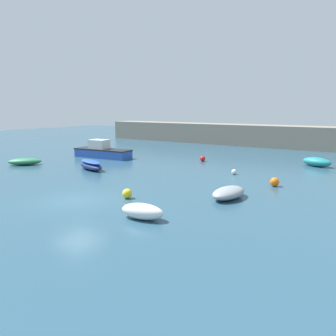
{
  "coord_description": "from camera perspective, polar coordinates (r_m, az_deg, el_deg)",
  "views": [
    {
      "loc": [
        14.17,
        -12.06,
        5.14
      ],
      "look_at": [
        0.16,
        9.07,
        0.49
      ],
      "focal_mm": 35.0,
      "sensor_mm": 36.0,
      "label": 1
    }
  ],
  "objects": [
    {
      "name": "mooring_buoy_orange",
      "position": [
        22.91,
        18.08,
        -2.32
      ],
      "size": [
        0.6,
        0.6,
        0.6
      ],
      "primitive_type": "sphere",
      "color": "orange",
      "rests_on": "ground_plane"
    },
    {
      "name": "rowboat_white_midwater",
      "position": [
        32.78,
        -23.68,
        1.04
      ],
      "size": [
        3.05,
        3.03,
        0.62
      ],
      "rotation": [
        0.0,
        0.0,
        0.77
      ],
      "color": "#287A4C",
      "rests_on": "ground_plane"
    },
    {
      "name": "ground_plane",
      "position": [
        19.33,
        -15.51,
        -5.71
      ],
      "size": [
        120.0,
        120.0,
        0.2
      ],
      "primitive_type": "cube",
      "color": "#284C60"
    },
    {
      "name": "mooring_buoy_red",
      "position": [
        32.21,
        6.05,
        1.63
      ],
      "size": [
        0.52,
        0.52,
        0.52
      ],
      "primitive_type": "sphere",
      "color": "red",
      "rests_on": "ground_plane"
    },
    {
      "name": "motorboat_with_cabin",
      "position": [
        35.19,
        -11.41,
        2.86
      ],
      "size": [
        6.53,
        2.47,
        1.87
      ],
      "rotation": [
        0.0,
        0.0,
        0.1
      ],
      "color": "#2D56B7",
      "rests_on": "ground_plane"
    },
    {
      "name": "harbor_breakwater",
      "position": [
        46.68,
        15.85,
        5.45
      ],
      "size": [
        49.84,
        3.89,
        2.87
      ],
      "primitive_type": "cube",
      "color": "gray",
      "rests_on": "ground_plane"
    },
    {
      "name": "rowboat_blue_near",
      "position": [
        32.11,
        24.48,
        0.98
      ],
      "size": [
        2.91,
        2.15,
        0.8
      ],
      "rotation": [
        0.0,
        0.0,
        5.91
      ],
      "color": "teal",
      "rests_on": "ground_plane"
    },
    {
      "name": "mooring_buoy_white",
      "position": [
        26.21,
        11.44,
        -0.66
      ],
      "size": [
        0.41,
        0.41,
        0.41
      ],
      "primitive_type": "sphere",
      "color": "white",
      "rests_on": "ground_plane"
    },
    {
      "name": "open_tender_yellow",
      "position": [
        19.21,
        10.5,
        -4.26
      ],
      "size": [
        1.67,
        2.85,
        0.67
      ],
      "rotation": [
        0.0,
        0.0,
        1.48
      ],
      "color": "gray",
      "rests_on": "ground_plane"
    },
    {
      "name": "mooring_buoy_yellow",
      "position": [
        19.07,
        -7.11,
        -4.43
      ],
      "size": [
        0.57,
        0.57,
        0.57
      ],
      "primitive_type": "sphere",
      "color": "yellow",
      "rests_on": "ground_plane"
    },
    {
      "name": "rowboat_with_red_cover",
      "position": [
        28.43,
        -13.28,
        0.52
      ],
      "size": [
        3.68,
        2.24,
        0.8
      ],
      "rotation": [
        0.0,
        0.0,
        5.95
      ],
      "color": "navy",
      "rests_on": "ground_plane"
    },
    {
      "name": "dinghy_near_pier",
      "position": [
        15.52,
        -4.49,
        -7.53
      ],
      "size": [
        2.28,
        1.27,
        0.74
      ],
      "rotation": [
        0.0,
        0.0,
        3.28
      ],
      "color": "white",
      "rests_on": "ground_plane"
    }
  ]
}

